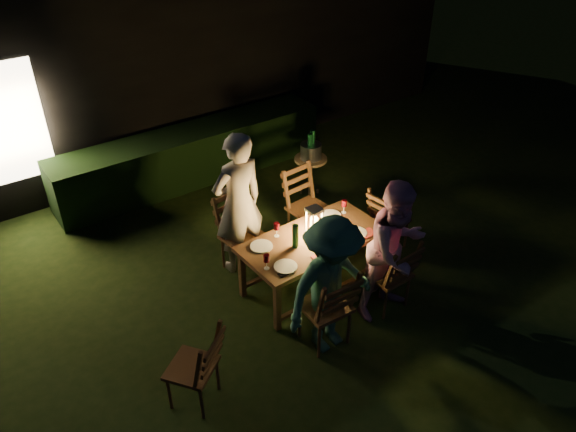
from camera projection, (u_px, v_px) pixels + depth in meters
garden_envelope at (147, 34)px, 9.72m from camera, size 40.00×40.00×3.20m
dining_table at (313, 243)px, 6.31m from camera, size 1.67×0.87×0.68m
chair_near_left at (326, 319)px, 5.74m from camera, size 0.48×0.51×1.03m
chair_near_right at (388, 285)px, 6.20m from camera, size 0.45×0.48×0.96m
chair_far_left at (243, 246)px, 6.76m from camera, size 0.52×0.55×1.02m
chair_far_right at (307, 218)px, 7.26m from camera, size 0.50×0.53×1.02m
chair_end at (387, 229)px, 7.11m from camera, size 0.50×0.47×0.92m
chair_spare at (195, 379)px, 5.14m from camera, size 0.60×0.61×0.94m
person_house_side at (238, 204)px, 6.46m from camera, size 0.67×0.45×1.79m
person_opp_right at (396, 250)px, 5.88m from camera, size 0.81×0.64×1.62m
person_opp_left at (331, 286)px, 5.45m from camera, size 1.03×0.62×1.56m
lantern at (314, 223)px, 6.24m from camera, size 0.16×0.16×0.35m
plate_far_left at (261, 246)px, 6.13m from camera, size 0.25×0.25×0.01m
plate_near_left at (286, 267)px, 5.84m from camera, size 0.25×0.25×0.01m
plate_far_right at (331, 215)px, 6.63m from camera, size 0.25×0.25×0.01m
plate_near_right at (356, 233)px, 6.34m from camera, size 0.25×0.25×0.01m
wineglass_a at (277, 230)px, 6.25m from camera, size 0.06×0.06×0.18m
wineglass_b at (267, 262)px, 5.78m from camera, size 0.06×0.06×0.18m
wineglass_c at (350, 234)px, 6.18m from camera, size 0.06×0.06×0.18m
wineglass_d at (344, 206)px, 6.65m from camera, size 0.06×0.06×0.18m
wineglass_e at (324, 248)px, 5.97m from camera, size 0.06×0.06×0.18m
bottle_table at (295, 236)px, 6.06m from camera, size 0.07×0.07×0.28m
napkin_left at (321, 257)px, 5.98m from camera, size 0.18×0.14×0.01m
napkin_right at (367, 233)px, 6.34m from camera, size 0.18×0.14×0.01m
phone at (285, 273)px, 5.76m from camera, size 0.14×0.07×0.01m
side_table at (311, 163)px, 7.99m from camera, size 0.47×0.47×0.63m
ice_bucket at (311, 151)px, 7.89m from camera, size 0.30×0.30×0.22m
bottle_bucket_a at (310, 150)px, 7.81m from camera, size 0.07×0.07×0.32m
bottle_bucket_b at (312, 146)px, 7.91m from camera, size 0.07×0.07×0.32m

